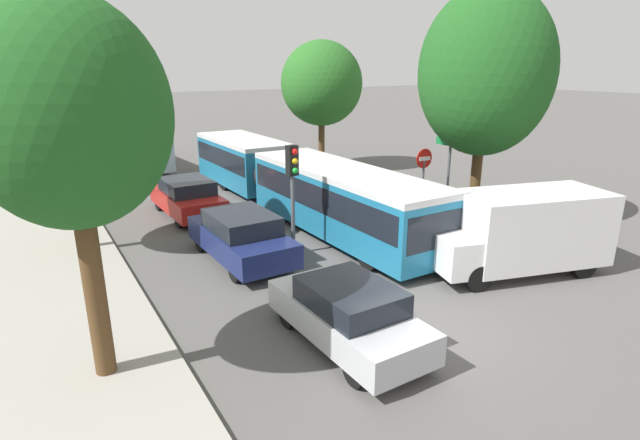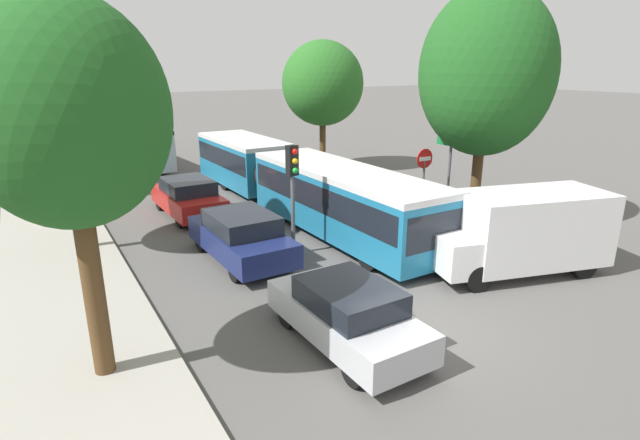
% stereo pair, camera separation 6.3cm
% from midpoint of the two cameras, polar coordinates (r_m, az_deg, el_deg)
% --- Properties ---
extents(ground_plane, '(200.00, 200.00, 0.00)m').
position_cam_midpoint_polar(ground_plane, '(11.77, 11.36, -11.80)').
color(ground_plane, '#565451').
extents(kerb_strip_left, '(3.20, 33.81, 0.14)m').
position_cam_midpoint_polar(kerb_strip_left, '(20.14, -28.41, -0.89)').
color(kerb_strip_left, '#9E998E').
rests_on(kerb_strip_left, ground).
extents(articulated_bus, '(2.58, 15.83, 2.35)m').
position_cam_midpoint_polar(articulated_bus, '(19.67, -3.07, 4.72)').
color(articulated_bus, teal).
rests_on(articulated_bus, ground).
extents(city_bus_rear, '(3.27, 11.13, 2.36)m').
position_cam_midpoint_polar(city_bus_rear, '(31.96, -21.79, 8.47)').
color(city_bus_rear, silver).
rests_on(city_bus_rear, ground).
extents(queued_car_silver, '(1.78, 4.02, 1.38)m').
position_cam_midpoint_polar(queued_car_silver, '(10.59, 3.06, -10.64)').
color(queued_car_silver, '#B7BABF').
rests_on(queued_car_silver, ground).
extents(queued_car_navy, '(1.92, 4.35, 1.50)m').
position_cam_midpoint_polar(queued_car_navy, '(15.06, -9.11, -1.85)').
color(queued_car_navy, navy).
rests_on(queued_car_navy, ground).
extents(queued_car_red, '(1.87, 4.23, 1.46)m').
position_cam_midpoint_polar(queued_car_red, '(19.99, -15.01, 2.54)').
color(queued_car_red, '#B21E19').
rests_on(queued_car_red, ground).
extents(white_van, '(5.34, 3.23, 2.31)m').
position_cam_midpoint_polar(white_van, '(15.03, 22.10, -1.06)').
color(white_van, white).
rests_on(white_van, ground).
extents(traffic_light, '(0.35, 0.38, 3.40)m').
position_cam_midpoint_polar(traffic_light, '(14.90, -3.27, 5.10)').
color(traffic_light, '#56595E').
rests_on(traffic_light, ground).
extents(no_entry_sign, '(0.70, 0.08, 2.82)m').
position_cam_midpoint_polar(no_entry_sign, '(18.25, 11.62, 5.06)').
color(no_entry_sign, '#56595E').
rests_on(no_entry_sign, ground).
extents(direction_sign_post, '(0.10, 1.40, 3.60)m').
position_cam_midpoint_polar(direction_sign_post, '(18.90, 14.53, 7.38)').
color(direction_sign_post, '#56595E').
rests_on(direction_sign_post, ground).
extents(tree_left_near, '(3.28, 3.28, 6.82)m').
position_cam_midpoint_polar(tree_left_near, '(9.06, -26.79, 10.01)').
color(tree_left_near, '#51381E').
rests_on(tree_left_near, ground).
extents(tree_left_mid, '(4.13, 4.13, 7.25)m').
position_cam_midpoint_polar(tree_left_mid, '(16.60, -27.58, 13.26)').
color(tree_left_mid, '#51381E').
rests_on(tree_left_mid, ground).
extents(tree_left_far, '(4.26, 4.26, 6.55)m').
position_cam_midpoint_polar(tree_left_far, '(25.23, -30.30, 11.72)').
color(tree_left_far, '#51381E').
rests_on(tree_left_far, ground).
extents(tree_left_distant, '(3.60, 3.60, 7.09)m').
position_cam_midpoint_polar(tree_left_distant, '(33.76, -30.81, 14.02)').
color(tree_left_distant, '#51381E').
rests_on(tree_left_distant, ground).
extents(tree_right_near, '(4.60, 4.60, 8.26)m').
position_cam_midpoint_polar(tree_right_near, '(18.69, 18.18, 15.29)').
color(tree_right_near, '#51381E').
rests_on(tree_right_near, ground).
extents(tree_right_mid, '(4.38, 4.38, 6.90)m').
position_cam_midpoint_polar(tree_right_mid, '(27.74, 0.12, 15.32)').
color(tree_right_mid, '#51381E').
rests_on(tree_right_mid, ground).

